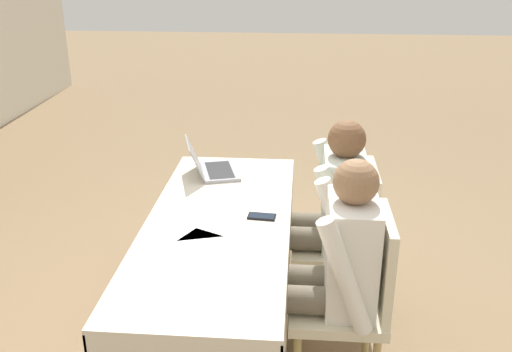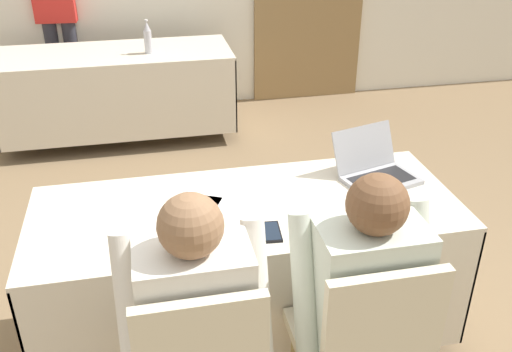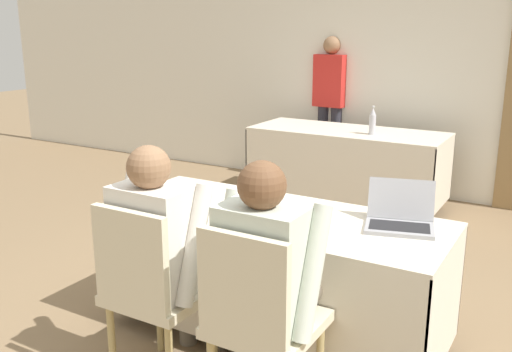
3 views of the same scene
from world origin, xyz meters
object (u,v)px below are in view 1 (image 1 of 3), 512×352
Objects in this scene: cell_phone at (262,216)px; chair_near_left at (354,295)px; person_white_shirt at (328,210)px; laptop at (212,167)px; person_checkered_shirt at (333,265)px; chair_near_right at (345,236)px.

chair_near_left reaches higher than cell_phone.
person_white_shirt is at bearing -169.80° from chair_near_left.
person_white_shirt is at bearing -132.10° from laptop.
person_white_shirt is at bearing -180.00° from person_checkered_shirt.
cell_phone is 0.61m from chair_near_left.
chair_near_right is at bearing -180.00° from chair_near_left.
laptop is 0.33× the size of person_checkered_shirt.
person_checkered_shirt is (-0.35, -0.35, -0.06)m from cell_phone.
person_checkered_shirt reaches higher than chair_near_left.
chair_near_left is (-0.93, -0.79, -0.26)m from laptop.
laptop reaches higher than cell_phone.
chair_near_left is 0.19m from person_checkered_shirt.
person_checkered_shirt and person_white_shirt have the same top height.
person_checkered_shirt is at bearing -90.00° from chair_near_left.
laptop is 0.42× the size of chair_near_right.
chair_near_right is 0.78× the size of person_white_shirt.
person_white_shirt reaches higher than laptop.
chair_near_left is at bearing 10.20° from person_white_shirt.
chair_near_left is at bearing 0.00° from chair_near_right.
laptop is at bearing 35.87° from cell_phone.
cell_phone is 0.16× the size of chair_near_left.
cell_phone is 0.12× the size of person_checkered_shirt.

